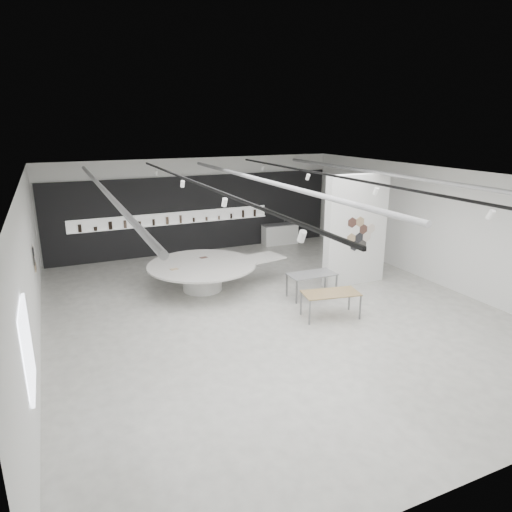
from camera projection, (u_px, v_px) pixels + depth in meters
name	position (u px, v px, depth m)	size (l,w,h in m)	color
room	(269.00, 241.00, 12.35)	(12.02, 14.02, 3.82)	beige
back_wall_display	(195.00, 214.00, 18.57)	(11.80, 0.27, 3.10)	black
partition_column	(356.00, 230.00, 14.73)	(2.20, 0.38, 3.60)	white
display_island	(204.00, 273.00, 14.47)	(4.80, 4.01, 0.88)	white
sample_table_wood	(331.00, 294.00, 12.38)	(1.64, 1.03, 0.72)	olive
sample_table_stone	(312.00, 276.00, 13.83)	(1.46, 0.76, 0.74)	gray
kitchen_counter	(280.00, 234.00, 19.96)	(1.58, 0.67, 1.23)	white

